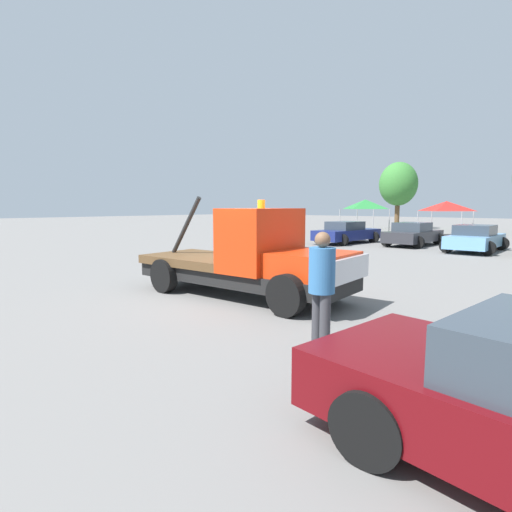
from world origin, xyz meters
The scene contains 10 objects.
ground_plane centered at (0.00, 0.00, 0.00)m, with size 160.00×160.00×0.00m, color slate.
tow_truck centered at (0.35, 0.03, 0.93)m, with size 5.92×2.43×2.51m.
person_near_truck centered at (3.57, -1.87, 1.07)m, with size 0.41×0.41×1.85m.
parked_car_navy centered at (-5.31, 14.68, 0.65)m, with size 2.69×4.95×1.34m.
parked_car_charcoal centered at (-1.74, 15.95, 0.65)m, with size 2.49×4.54×1.34m.
parked_car_skyblue centered at (1.72, 14.96, 0.65)m, with size 2.47×4.61×1.34m.
canopy_tent_green centered at (-8.89, 24.02, 2.42)m, with size 3.07×3.07×2.82m.
canopy_tent_red centered at (-2.74, 25.00, 2.27)m, with size 3.13×3.13×2.64m.
tree_center centered at (-9.66, 32.49, 4.46)m, with size 3.72×3.72×6.64m.
traffic_cone centered at (-0.01, 3.02, 0.25)m, with size 0.40×0.40×0.55m.
Camera 1 is at (6.91, -7.09, 2.24)m, focal length 28.00 mm.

